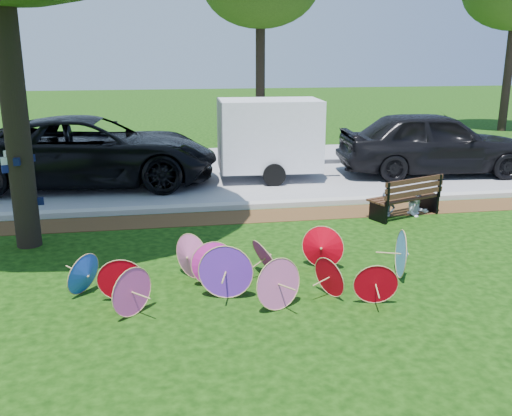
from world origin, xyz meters
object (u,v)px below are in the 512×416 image
(person_left, at_px, (388,193))
(cargo_trailer, at_px, (270,134))
(parasol_pile, at_px, (249,268))
(person_right, at_px, (418,190))
(dark_pickup, at_px, (434,143))
(black_van, at_px, (92,151))
(park_bench, at_px, (404,196))

(person_left, bearing_deg, cargo_trailer, 121.33)
(parasol_pile, bearing_deg, person_right, 38.49)
(dark_pickup, bearing_deg, person_left, 147.32)
(dark_pickup, height_order, person_right, dark_pickup)
(person_left, bearing_deg, parasol_pile, -129.26)
(dark_pickup, bearing_deg, person_right, 154.51)
(parasol_pile, bearing_deg, dark_pickup, 48.06)
(black_van, bearing_deg, person_left, -119.07)
(dark_pickup, height_order, person_left, dark_pickup)
(dark_pickup, bearing_deg, black_van, 93.09)
(parasol_pile, height_order, black_van, black_van)
(dark_pickup, xyz_separation_m, person_right, (-2.24, -3.84, -0.37))
(parasol_pile, relative_size, person_right, 4.88)
(parasol_pile, bearing_deg, park_bench, 40.48)
(dark_pickup, relative_size, person_left, 5.26)
(parasol_pile, distance_m, black_van, 8.08)
(person_right, bearing_deg, person_left, 177.07)
(dark_pickup, relative_size, person_right, 4.91)
(parasol_pile, xyz_separation_m, cargo_trailer, (1.75, 7.38, 0.88))
(park_bench, bearing_deg, person_right, -12.91)
(dark_pickup, xyz_separation_m, cargo_trailer, (-4.73, 0.16, 0.33))
(person_left, bearing_deg, black_van, 154.93)
(cargo_trailer, bearing_deg, parasol_pile, -100.66)
(parasol_pile, distance_m, park_bench, 5.13)
(black_van, height_order, dark_pickup, dark_pickup)
(parasol_pile, distance_m, dark_pickup, 9.72)
(black_van, distance_m, cargo_trailer, 4.74)
(cargo_trailer, relative_size, park_bench, 1.60)
(cargo_trailer, relative_size, person_left, 2.64)
(park_bench, distance_m, person_left, 0.36)
(black_van, relative_size, dark_pickup, 1.22)
(black_van, xyz_separation_m, dark_pickup, (9.46, -0.27, 0.01))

